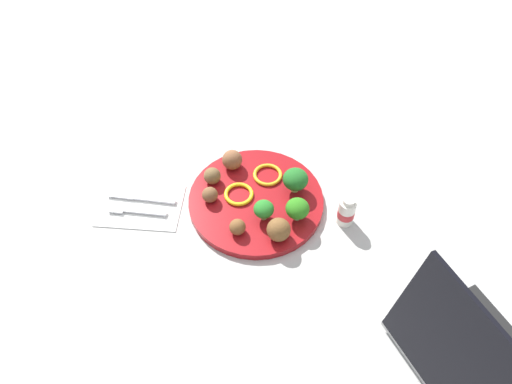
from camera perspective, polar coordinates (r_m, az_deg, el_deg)
name	(u,v)px	position (r m, az deg, el deg)	size (l,w,h in m)	color
ground_plane	(256,203)	(1.01, 0.00, -1.30)	(4.00, 4.00, 0.00)	#B2B2AD
plate	(256,201)	(1.00, 0.00, -1.02)	(0.28, 0.28, 0.02)	maroon
broccoli_floret_mid_left	(264,209)	(0.95, 0.92, -2.06)	(0.04, 0.04, 0.04)	#A2B868
broccoli_floret_back_left	(297,209)	(0.95, 4.91, -1.98)	(0.05, 0.05, 0.05)	#8CC070
broccoli_floret_center	(295,180)	(0.99, 4.69, 1.48)	(0.05, 0.05, 0.06)	#9DBE67
meatball_front_right	(210,195)	(0.99, -5.46, -0.33)	(0.03, 0.03, 0.03)	brown
meatball_near_rim	(232,160)	(1.04, -2.83, 3.82)	(0.04, 0.04, 0.04)	brown
meatball_back_right	(237,227)	(0.93, -2.20, -4.16)	(0.03, 0.03, 0.03)	brown
meatball_front_left	(279,230)	(0.92, 2.69, -4.47)	(0.05, 0.05, 0.05)	brown
meatball_center	(212,176)	(1.02, -5.20, 1.91)	(0.04, 0.04, 0.04)	brown
pepper_ring_back_left	(239,194)	(1.00, -2.04, -0.26)	(0.06, 0.06, 0.01)	yellow
pepper_ring_near_rim	(268,175)	(1.03, 1.38, 2.05)	(0.06, 0.06, 0.01)	yellow
napkin	(141,205)	(1.03, -13.48, -1.54)	(0.17, 0.12, 0.01)	white
fork	(134,210)	(1.02, -14.17, -2.11)	(0.12, 0.03, 0.01)	silver
knife	(139,197)	(1.04, -13.67, -0.54)	(0.15, 0.03, 0.01)	silver
yogurt_bottle	(346,212)	(0.97, 10.63, -2.30)	(0.03, 0.03, 0.07)	white
laptop	(492,378)	(0.87, 26.09, -19.10)	(0.34, 0.39, 0.21)	#B9B9B9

